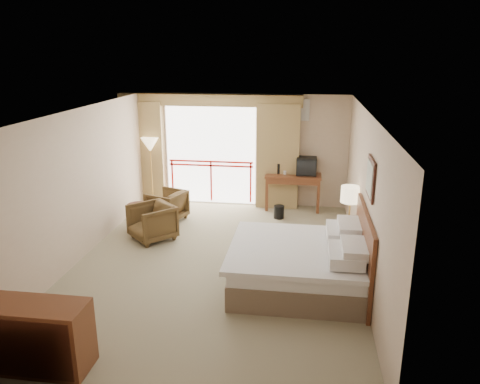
% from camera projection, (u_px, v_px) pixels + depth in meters
% --- Properties ---
extents(floor, '(7.00, 7.00, 0.00)m').
position_uv_depth(floor, '(217.00, 264.00, 8.40)').
color(floor, gray).
rests_on(floor, ground).
extents(ceiling, '(7.00, 7.00, 0.00)m').
position_uv_depth(ceiling, '(214.00, 113.00, 7.61)').
color(ceiling, white).
rests_on(ceiling, wall_back).
extents(wall_back, '(5.00, 0.00, 5.00)m').
position_uv_depth(wall_back, '(243.00, 150.00, 11.32)').
color(wall_back, '#C4A98E').
rests_on(wall_back, ground).
extents(wall_front, '(5.00, 0.00, 5.00)m').
position_uv_depth(wall_front, '(149.00, 292.00, 4.69)').
color(wall_front, '#C4A98E').
rests_on(wall_front, ground).
extents(wall_left, '(0.00, 7.00, 7.00)m').
position_uv_depth(wall_left, '(78.00, 186.00, 8.34)').
color(wall_left, '#C4A98E').
rests_on(wall_left, ground).
extents(wall_right, '(0.00, 7.00, 7.00)m').
position_uv_depth(wall_right, '(365.00, 198.00, 7.67)').
color(wall_right, '#C4A98E').
rests_on(wall_right, ground).
extents(balcony_door, '(2.40, 0.00, 2.40)m').
position_uv_depth(balcony_door, '(211.00, 155.00, 11.45)').
color(balcony_door, white).
rests_on(balcony_door, wall_back).
extents(balcony_railing, '(2.09, 0.03, 1.02)m').
position_uv_depth(balcony_railing, '(211.00, 171.00, 11.55)').
color(balcony_railing, red).
rests_on(balcony_railing, wall_back).
extents(curtain_left, '(1.00, 0.26, 2.50)m').
position_uv_depth(curtain_left, '(144.00, 153.00, 11.54)').
color(curtain_left, olive).
rests_on(curtain_left, wall_back).
extents(curtain_right, '(1.00, 0.26, 2.50)m').
position_uv_depth(curtain_right, '(278.00, 157.00, 11.09)').
color(curtain_right, olive).
rests_on(curtain_right, wall_back).
extents(valance, '(4.40, 0.22, 0.28)m').
position_uv_depth(valance, '(209.00, 100.00, 10.96)').
color(valance, olive).
rests_on(valance, wall_back).
extents(hvac_vent, '(0.50, 0.04, 0.50)m').
position_uv_depth(hvac_vent, '(299.00, 110.00, 10.82)').
color(hvac_vent, silver).
rests_on(hvac_vent, wall_back).
extents(bed, '(2.13, 2.06, 0.97)m').
position_uv_depth(bed, '(301.00, 264.00, 7.52)').
color(bed, brown).
rests_on(bed, floor).
extents(headboard, '(0.06, 2.10, 1.30)m').
position_uv_depth(headboard, '(364.00, 252.00, 7.31)').
color(headboard, '#572916').
rests_on(headboard, wall_right).
extents(framed_art, '(0.04, 0.72, 0.60)m').
position_uv_depth(framed_art, '(371.00, 178.00, 6.96)').
color(framed_art, black).
rests_on(framed_art, wall_right).
extents(nightstand, '(0.44, 0.52, 0.61)m').
position_uv_depth(nightstand, '(348.00, 236.00, 8.82)').
color(nightstand, '#572916').
rests_on(nightstand, floor).
extents(table_lamp, '(0.36, 0.36, 0.64)m').
position_uv_depth(table_lamp, '(351.00, 195.00, 8.64)').
color(table_lamp, tan).
rests_on(table_lamp, nightstand).
extents(phone, '(0.21, 0.18, 0.08)m').
position_uv_depth(phone, '(347.00, 222.00, 8.59)').
color(phone, black).
rests_on(phone, nightstand).
extents(desk, '(1.31, 0.63, 0.86)m').
position_uv_depth(desk, '(293.00, 181.00, 11.19)').
color(desk, '#572916').
rests_on(desk, floor).
extents(tv, '(0.47, 0.37, 0.42)m').
position_uv_depth(tv, '(306.00, 166.00, 10.97)').
color(tv, black).
rests_on(tv, desk).
extents(coffee_maker, '(0.12, 0.12, 0.26)m').
position_uv_depth(coffee_maker, '(279.00, 169.00, 11.09)').
color(coffee_maker, black).
rests_on(coffee_maker, desk).
extents(cup, '(0.08, 0.08, 0.10)m').
position_uv_depth(cup, '(285.00, 173.00, 11.04)').
color(cup, white).
rests_on(cup, desk).
extents(wastebasket, '(0.26, 0.26, 0.29)m').
position_uv_depth(wastebasket, '(279.00, 212.00, 10.63)').
color(wastebasket, black).
rests_on(wastebasket, floor).
extents(armchair_far, '(0.96, 0.95, 0.68)m').
position_uv_depth(armchair_far, '(167.00, 220.00, 10.56)').
color(armchair_far, '#46321A').
rests_on(armchair_far, floor).
extents(armchair_near, '(1.12, 1.12, 0.73)m').
position_uv_depth(armchair_near, '(153.00, 239.00, 9.49)').
color(armchair_near, '#46321A').
rests_on(armchair_near, floor).
extents(side_table, '(0.47, 0.47, 0.52)m').
position_uv_depth(side_table, '(138.00, 212.00, 10.01)').
color(side_table, black).
rests_on(side_table, floor).
extents(book, '(0.20, 0.24, 0.02)m').
position_uv_depth(book, '(138.00, 204.00, 9.96)').
color(book, white).
rests_on(book, side_table).
extents(floor_lamp, '(0.42, 0.42, 1.66)m').
position_uv_depth(floor_lamp, '(150.00, 147.00, 11.25)').
color(floor_lamp, tan).
rests_on(floor_lamp, floor).
extents(dresser, '(1.27, 0.54, 0.85)m').
position_uv_depth(dresser, '(36.00, 336.00, 5.55)').
color(dresser, '#572916').
rests_on(dresser, floor).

